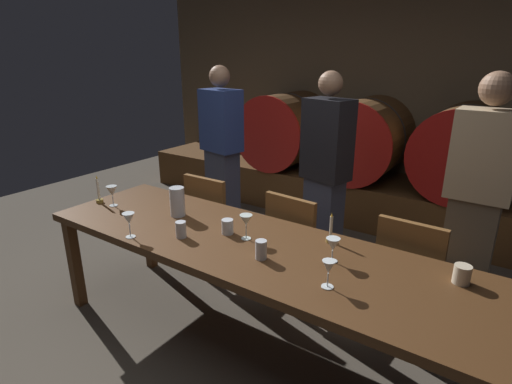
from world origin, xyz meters
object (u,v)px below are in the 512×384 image
at_px(chair_center, 297,244).
at_px(chair_right, 410,274).
at_px(pitcher, 177,202).
at_px(cup_center_left, 228,227).
at_px(wine_barrel_center, 365,139).
at_px(cup_center_right, 261,250).
at_px(guest_center, 325,173).
at_px(candle_left, 99,195).
at_px(wine_glass_far_right, 329,268).
at_px(wine_barrel_left, 286,129).
at_px(cup_far_left, 181,230).
at_px(wine_barrel_right, 465,150).
at_px(guest_left, 222,155).
at_px(wine_glass_center, 246,221).
at_px(chair_left, 214,219).
at_px(dining_table, 249,252).
at_px(wine_glass_left, 129,219).
at_px(wine_glass_right, 333,245).
at_px(candle_right, 331,234).
at_px(cup_far_right, 462,274).
at_px(wine_glass_far_left, 112,192).

relative_size(chair_center, chair_right, 1.00).
xyz_separation_m(pitcher, cup_center_left, (0.47, -0.04, -0.06)).
xyz_separation_m(wine_barrel_center, cup_center_right, (0.42, -2.68, -0.12)).
xyz_separation_m(guest_center, cup_center_left, (-0.09, -1.21, -0.07)).
distance_m(wine_barrel_center, candle_left, 2.85).
distance_m(wine_glass_far_right, cup_center_left, 0.81).
xyz_separation_m(wine_barrel_left, wine_barrel_center, (1.00, 0.00, 0.00)).
bearing_deg(cup_far_left, wine_barrel_right, 67.25).
xyz_separation_m(guest_left, candle_left, (-0.15, -1.28, -0.07)).
bearing_deg(wine_barrel_right, wine_glass_center, -107.69).
height_order(wine_barrel_right, chair_left, wine_barrel_right).
bearing_deg(cup_center_right, dining_table, 143.51).
relative_size(wine_barrel_center, wine_glass_left, 6.00).
xyz_separation_m(wine_barrel_left, wine_glass_right, (1.75, -2.48, -0.07)).
bearing_deg(guest_center, pitcher, 78.31).
distance_m(wine_barrel_left, wine_glass_left, 2.96).
relative_size(wine_barrel_right, chair_center, 1.07).
height_order(chair_left, pitcher, pitcher).
bearing_deg(guest_center, wine_glass_right, 130.67).
relative_size(wine_glass_left, cup_far_left, 1.54).
distance_m(guest_left, wine_glass_far_right, 2.23).
bearing_deg(candle_left, candle_right, 12.09).
relative_size(dining_table, cup_far_right, 29.72).
distance_m(chair_right, candle_left, 2.26).
distance_m(chair_left, wine_glass_far_left, 0.86).
distance_m(chair_right, guest_left, 2.08).
bearing_deg(wine_glass_far_left, wine_barrel_right, 53.51).
bearing_deg(cup_far_right, wine_glass_center, -170.50).
bearing_deg(cup_far_left, candle_right, 30.33).
bearing_deg(wine_glass_right, wine_barrel_right, 84.10).
distance_m(candle_left, cup_center_left, 1.14).
relative_size(guest_left, cup_far_right, 18.04).
distance_m(chair_right, wine_glass_left, 1.78).
distance_m(wine_glass_right, cup_far_left, 0.92).
xyz_separation_m(guest_center, wine_glass_far_left, (-1.08, -1.31, -0.01)).
distance_m(wine_barrel_center, dining_table, 2.57).
bearing_deg(pitcher, chair_right, 21.21).
xyz_separation_m(candle_right, wine_glass_far_left, (-1.57, -0.35, 0.06)).
relative_size(wine_glass_left, wine_glass_right, 1.15).
distance_m(wine_barrel_left, chair_right, 2.84).
distance_m(candle_right, cup_center_right, 0.46).
distance_m(wine_barrel_right, dining_table, 2.67).
distance_m(wine_barrel_right, wine_glass_center, 2.65).
bearing_deg(wine_glass_right, dining_table, -172.47).
xyz_separation_m(guest_center, cup_far_right, (1.21, -1.02, -0.07)).
relative_size(chair_right, pitcher, 4.34).
bearing_deg(wine_barrel_right, candle_right, -99.12).
distance_m(dining_table, wine_glass_far_right, 0.64).
distance_m(wine_barrel_center, wine_barrel_right, 1.01).
bearing_deg(cup_center_right, candle_right, 60.71).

